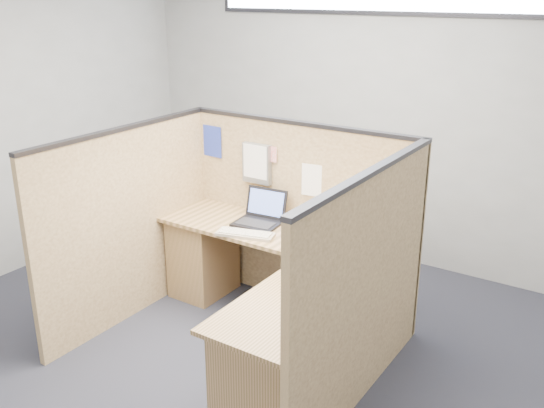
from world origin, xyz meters
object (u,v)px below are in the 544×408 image
Objects in this scene: keyboard at (245,234)px; mouse at (360,262)px; l_desk at (269,298)px; laptop at (262,215)px.

keyboard is 0.95m from mouse.
mouse is at bearing -15.73° from keyboard.
keyboard reaches higher than l_desk.
laptop is 1.04m from mouse.
laptop is at bearing 129.11° from l_desk.
mouse reaches higher than l_desk.
laptop is 3.29× the size of mouse.
laptop is at bearing 84.13° from keyboard.
keyboard is 4.07× the size of mouse.
l_desk is 0.53m from keyboard.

